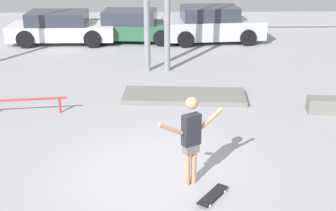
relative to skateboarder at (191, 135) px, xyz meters
The scene contains 8 objects.
ground_plane 1.27m from the skateboarder, 149.07° to the left, with size 36.00×36.00×0.00m, color #9E9EA3.
skateboarder is the anchor object (origin of this frame).
skateboard 1.15m from the skateboarder, 54.68° to the right, with size 0.65×0.80×0.08m.
manual_pad 4.73m from the skateboarder, 88.50° to the left, with size 3.44×1.25×0.14m, color slate.
grind_rail 5.47m from the skateboarder, 139.17° to the left, with size 2.23×0.32×0.44m.
parked_car_white 12.23m from the skateboarder, 112.14° to the left, with size 4.29×1.91×1.29m.
parked_car_green 11.72m from the skateboarder, 98.30° to the left, with size 4.03×2.07×1.29m.
parked_car_silver 11.49m from the skateboarder, 81.94° to the left, with size 4.25×2.13×1.48m.
Camera 1 is at (0.08, -8.16, 4.66)m, focal length 50.00 mm.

